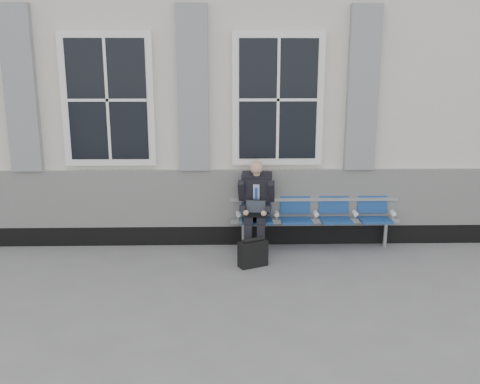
{
  "coord_description": "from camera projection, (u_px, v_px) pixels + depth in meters",
  "views": [
    {
      "loc": [
        -0.4,
        -6.52,
        2.81
      ],
      "look_at": [
        -0.22,
        0.9,
        0.98
      ],
      "focal_mm": 40.0,
      "sensor_mm": 36.0,
      "label": 1
    }
  ],
  "objects": [
    {
      "name": "businessman",
      "position": [
        256.0,
        202.0,
        7.99
      ],
      "size": [
        0.57,
        0.76,
        1.38
      ],
      "color": "black",
      "rests_on": "ground"
    },
    {
      "name": "bench",
      "position": [
        315.0,
        212.0,
        8.19
      ],
      "size": [
        2.6,
        0.47,
        0.91
      ],
      "color": "#9EA0A3",
      "rests_on": "ground"
    },
    {
      "name": "station_building",
      "position": [
        248.0,
        93.0,
        9.85
      ],
      "size": [
        14.4,
        4.4,
        4.49
      ],
      "color": "beige",
      "rests_on": "ground"
    },
    {
      "name": "ground",
      "position": [
        259.0,
        281.0,
        7.01
      ],
      "size": [
        70.0,
        70.0,
        0.0
      ],
      "primitive_type": "plane",
      "color": "slate",
      "rests_on": "ground"
    },
    {
      "name": "briefcase",
      "position": [
        253.0,
        253.0,
        7.47
      ],
      "size": [
        0.44,
        0.32,
        0.41
      ],
      "color": "black",
      "rests_on": "ground"
    }
  ]
}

